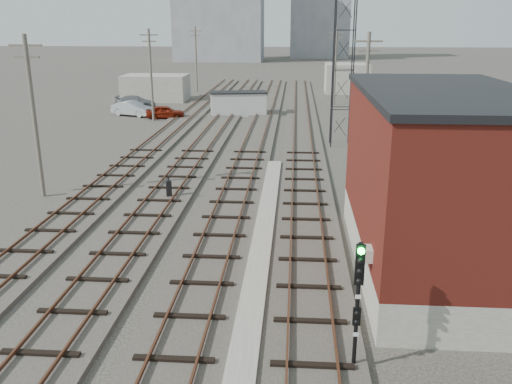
# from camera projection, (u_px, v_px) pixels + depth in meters

# --- Properties ---
(ground) EXTENTS (320.00, 320.00, 0.00)m
(ground) POSITION_uv_depth(u_px,v_px,m) (281.00, 102.00, 68.38)
(ground) COLOR #282621
(ground) RESTS_ON ground
(track_right) EXTENTS (3.20, 90.00, 0.39)m
(track_right) POSITION_uv_depth(u_px,v_px,m) (302.00, 134.00, 48.19)
(track_right) COLOR #332D28
(track_right) RESTS_ON ground
(track_mid_right) EXTENTS (3.20, 90.00, 0.39)m
(track_mid_right) POSITION_uv_depth(u_px,v_px,m) (257.00, 133.00, 48.47)
(track_mid_right) COLOR #332D28
(track_mid_right) RESTS_ON ground
(track_mid_left) EXTENTS (3.20, 90.00, 0.39)m
(track_mid_left) POSITION_uv_depth(u_px,v_px,m) (213.00, 132.00, 48.75)
(track_mid_left) COLOR #332D28
(track_mid_left) RESTS_ON ground
(track_left) EXTENTS (3.20, 90.00, 0.39)m
(track_left) POSITION_uv_depth(u_px,v_px,m) (169.00, 132.00, 49.03)
(track_left) COLOR #332D28
(track_left) RESTS_ON ground
(platform_curb) EXTENTS (0.90, 28.00, 0.26)m
(platform_curb) POSITION_uv_depth(u_px,v_px,m) (262.00, 240.00, 24.53)
(platform_curb) COLOR gray
(platform_curb) RESTS_ON ground
(brick_building) EXTENTS (6.54, 12.20, 7.22)m
(brick_building) POSITION_uv_depth(u_px,v_px,m) (439.00, 182.00, 21.09)
(brick_building) COLOR gray
(brick_building) RESTS_ON ground
(lattice_tower) EXTENTS (1.60, 1.60, 15.00)m
(lattice_tower) POSITION_uv_depth(u_px,v_px,m) (344.00, 50.00, 41.96)
(lattice_tower) COLOR black
(lattice_tower) RESTS_ON ground
(utility_pole_left_a) EXTENTS (1.80, 0.24, 9.00)m
(utility_pole_left_a) POSITION_uv_depth(u_px,v_px,m) (34.00, 113.00, 29.75)
(utility_pole_left_a) COLOR #595147
(utility_pole_left_a) RESTS_ON ground
(utility_pole_left_b) EXTENTS (1.80, 0.24, 9.00)m
(utility_pole_left_b) POSITION_uv_depth(u_px,v_px,m) (151.00, 73.00, 53.54)
(utility_pole_left_b) COLOR #595147
(utility_pole_left_b) RESTS_ON ground
(utility_pole_left_c) EXTENTS (1.80, 0.24, 9.00)m
(utility_pole_left_c) POSITION_uv_depth(u_px,v_px,m) (196.00, 57.00, 77.33)
(utility_pole_left_c) COLOR #595147
(utility_pole_left_c) RESTS_ON ground
(utility_pole_right_a) EXTENTS (1.80, 0.24, 9.00)m
(utility_pole_right_a) POSITION_uv_depth(u_px,v_px,m) (365.00, 97.00, 36.04)
(utility_pole_right_a) COLOR #595147
(utility_pole_right_a) RESTS_ON ground
(utility_pole_right_b) EXTENTS (1.80, 0.24, 9.00)m
(utility_pole_right_b) POSITION_uv_depth(u_px,v_px,m) (335.00, 64.00, 64.58)
(utility_pole_right_b) COLOR #595147
(utility_pole_right_b) RESTS_ON ground
(apartment_left) EXTENTS (22.00, 14.00, 30.00)m
(apartment_left) POSITION_uv_depth(u_px,v_px,m) (219.00, 0.00, 136.50)
(apartment_left) COLOR gray
(apartment_left) RESTS_ON ground
(apartment_right) EXTENTS (16.00, 12.00, 26.00)m
(apartment_right) POSITION_uv_depth(u_px,v_px,m) (320.00, 9.00, 149.56)
(apartment_right) COLOR gray
(apartment_right) RESTS_ON ground
(shed_left) EXTENTS (8.00, 5.00, 3.20)m
(shed_left) POSITION_uv_depth(u_px,v_px,m) (156.00, 88.00, 69.01)
(shed_left) COLOR gray
(shed_left) RESTS_ON ground
(shed_right) EXTENTS (6.00, 6.00, 4.00)m
(shed_right) POSITION_uv_depth(u_px,v_px,m) (347.00, 78.00, 76.67)
(shed_right) COLOR gray
(shed_right) RESTS_ON ground
(signal_mast) EXTENTS (0.40, 0.41, 3.94)m
(signal_mast) POSITION_uv_depth(u_px,v_px,m) (358.00, 298.00, 14.93)
(signal_mast) COLOR gray
(signal_mast) RESTS_ON ground
(switch_stand) EXTENTS (0.38, 0.38, 1.30)m
(switch_stand) POSITION_uv_depth(u_px,v_px,m) (169.00, 189.00, 30.48)
(switch_stand) COLOR black
(switch_stand) RESTS_ON ground
(site_trailer) EXTENTS (6.39, 3.65, 2.53)m
(site_trailer) POSITION_uv_depth(u_px,v_px,m) (238.00, 103.00, 57.86)
(site_trailer) COLOR silver
(site_trailer) RESTS_ON ground
(car_red) EXTENTS (4.14, 2.20, 1.34)m
(car_red) POSITION_uv_depth(u_px,v_px,m) (165.00, 112.00, 56.23)
(car_red) COLOR maroon
(car_red) RESTS_ON ground
(car_silver) EXTENTS (4.96, 3.17, 1.54)m
(car_silver) POSITION_uv_depth(u_px,v_px,m) (133.00, 109.00, 57.70)
(car_silver) COLOR #ADB0B5
(car_silver) RESTS_ON ground
(car_grey) EXTENTS (4.78, 2.12, 1.36)m
(car_grey) POSITION_uv_depth(u_px,v_px,m) (135.00, 102.00, 63.47)
(car_grey) COLOR slate
(car_grey) RESTS_ON ground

